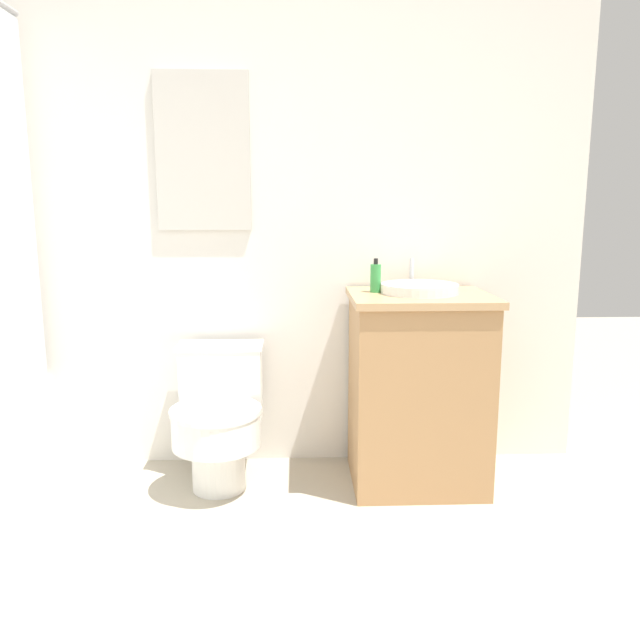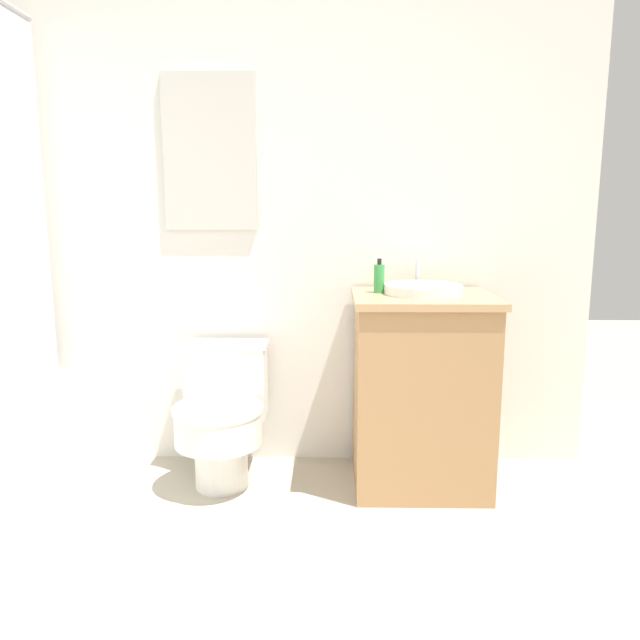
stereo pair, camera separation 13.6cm
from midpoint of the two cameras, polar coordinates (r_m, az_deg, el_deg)
wall_back at (r=2.90m, az=-9.28°, el=11.36°), size 3.53×0.07×2.50m
toilet at (r=2.76m, az=-7.54°, el=-8.61°), size 0.38×0.50×0.60m
vanity at (r=2.73m, az=10.63°, el=-6.40°), size 0.59×0.50×0.84m
sink at (r=2.65m, az=10.88°, el=2.79°), size 0.32×0.36×0.13m
soap_bottle at (r=2.66m, az=6.90°, el=3.81°), size 0.05×0.05×0.14m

